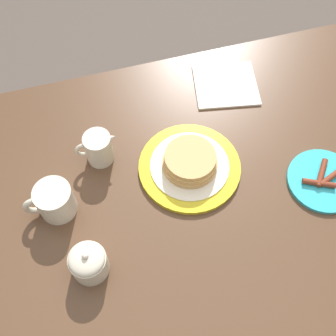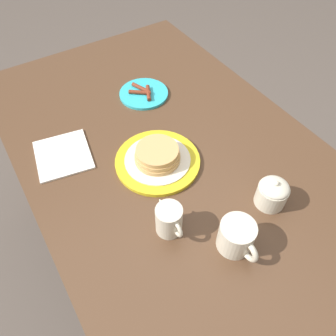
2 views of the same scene
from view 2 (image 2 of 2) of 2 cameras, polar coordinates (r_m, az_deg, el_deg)
The scene contains 8 objects.
ground_plane at distance 1.66m, azimuth 0.12°, elevation -14.86°, with size 8.00×8.00×0.00m, color #51473F.
dining_table at distance 1.11m, azimuth 0.18°, elevation -0.92°, with size 1.40×0.86×0.77m.
pancake_plate at distance 0.96m, azimuth -1.84°, elevation 1.76°, with size 0.25×0.25×0.06m.
side_plate_bacon at distance 1.21m, azimuth -4.26°, elevation 12.85°, with size 0.17×0.17×0.02m.
coffee_mug at distance 0.81m, azimuth 11.92°, elevation -11.64°, with size 0.12×0.09×0.08m.
creamer_pitcher at distance 0.81m, azimuth 0.14°, elevation -8.89°, with size 0.11×0.07×0.09m.
sugar_bowl at distance 0.90m, azimuth 17.71°, elevation -4.14°, with size 0.08×0.08×0.09m.
napkin at distance 1.04m, azimuth -17.81°, elevation 2.19°, with size 0.20×0.19×0.01m.
Camera 2 is at (0.58, -0.37, 1.51)m, focal length 35.00 mm.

